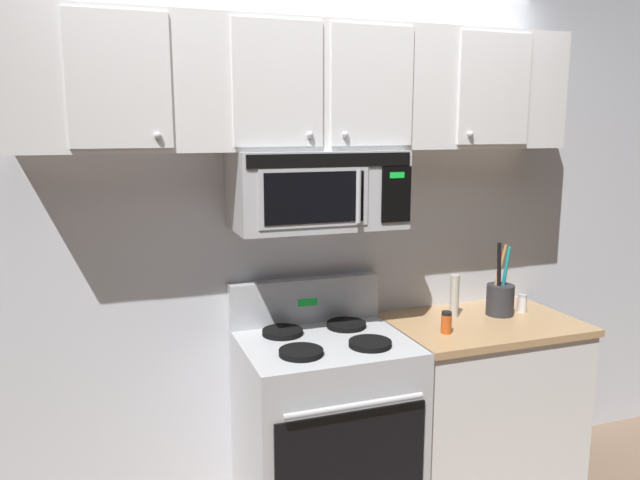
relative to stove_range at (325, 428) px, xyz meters
The scene contains 9 objects.
back_wall 0.95m from the stove_range, 90.00° to the left, with size 5.20×0.10×2.70m, color silver.
stove_range is the anchor object (origin of this frame).
over_range_microwave 1.11m from the stove_range, 90.14° to the left, with size 0.76×0.43×0.35m.
upper_cabinets 1.56m from the stove_range, 90.00° to the left, with size 2.50×0.36×0.55m.
counter_segment 0.84m from the stove_range, ahead, with size 0.93×0.65×0.90m.
utensil_crock_charcoal 1.11m from the stove_range, ahead, with size 0.14×0.14×0.38m.
salt_shaker 1.22m from the stove_range, ahead, with size 0.05×0.05×0.09m.
pepper_mill 0.92m from the stove_range, ahead, with size 0.04×0.04×0.22m, color #B7B2A8.
spice_jar 0.75m from the stove_range, 10.44° to the right, with size 0.05×0.05×0.11m.
Camera 1 is at (-0.92, -2.10, 1.85)m, focal length 34.84 mm.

